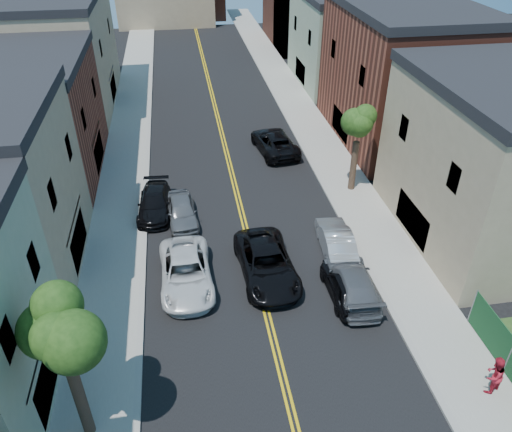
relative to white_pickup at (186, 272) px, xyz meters
name	(u,v)px	position (x,y,z in m)	size (l,w,h in m)	color
sidewalk_left	(127,143)	(-4.10, 17.95, -0.73)	(3.20, 100.00, 0.15)	gray
sidewalk_right	(314,130)	(11.70, 17.95, -0.73)	(3.20, 100.00, 0.15)	gray
curb_left	(148,142)	(-2.35, 17.95, -0.73)	(0.30, 100.00, 0.15)	gray
curb_right	(294,132)	(9.95, 17.95, -0.73)	(0.30, 100.00, 0.15)	gray
bldg_left_brick	(25,122)	(-10.20, 13.95, 3.20)	(9.00, 12.00, 8.00)	brown
bldg_left_tan_far	(57,54)	(-10.20, 27.95, 3.95)	(9.00, 16.00, 9.50)	#998466
bldg_right_tan	(497,167)	(17.80, 1.95, 3.70)	(9.00, 12.00, 9.00)	#998466
bldg_right_brick	(399,78)	(17.80, 15.95, 4.20)	(9.00, 14.00, 10.00)	brown
bldg_right_palegrn	(344,41)	(17.80, 29.95, 3.45)	(9.00, 12.00, 8.50)	gray
tree_left_mid	(53,310)	(-4.08, -8.04, 5.78)	(5.20, 5.20, 9.29)	#332519
tree_right_far	(361,112)	(11.72, 7.96, 4.95)	(4.40, 4.40, 8.03)	#332519
white_pickup	(186,272)	(0.00, 0.00, 0.00)	(2.67, 5.78, 1.61)	silver
grey_car_left	(182,211)	(0.00, 5.96, -0.05)	(1.77, 4.40, 1.50)	#5B5F63
black_car_left	(155,203)	(-1.70, 7.27, -0.10)	(1.98, 4.88, 1.42)	black
grey_car_right	(352,281)	(8.38, -2.05, -0.04)	(2.15, 5.29, 1.53)	#55575C
black_car_right	(346,286)	(7.98, -2.31, -0.06)	(1.75, 4.35, 1.48)	black
silver_car_right	(336,240)	(8.61, 1.50, -0.04)	(1.62, 4.66, 1.53)	#A2A6AA
dark_car_right_far	(275,142)	(7.60, 14.69, 0.00)	(2.68, 5.81, 1.61)	black
black_suv_lane	(267,264)	(4.30, -0.03, 0.03)	(2.78, 6.03, 1.68)	black
pedestrian_right	(494,375)	(12.12, -8.82, 0.29)	(0.92, 0.71, 1.88)	#B41B2C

